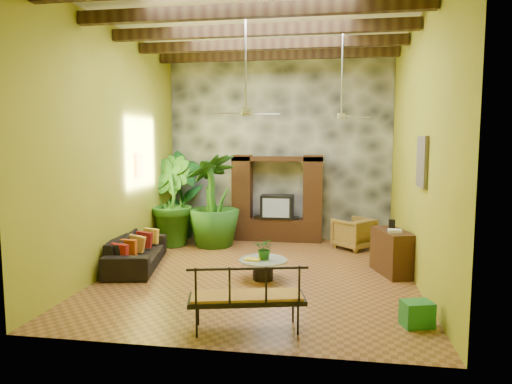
% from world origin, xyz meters
% --- Properties ---
extents(ground, '(7.00, 7.00, 0.00)m').
position_xyz_m(ground, '(0.00, 0.00, 0.00)').
color(ground, brown).
rests_on(ground, ground).
extents(ceiling, '(6.00, 7.00, 0.02)m').
position_xyz_m(ceiling, '(0.00, 0.00, 5.00)').
color(ceiling, silver).
rests_on(ceiling, back_wall).
extents(back_wall, '(6.00, 0.02, 5.00)m').
position_xyz_m(back_wall, '(0.00, 3.50, 2.50)').
color(back_wall, olive).
rests_on(back_wall, ground).
extents(left_wall, '(0.02, 7.00, 5.00)m').
position_xyz_m(left_wall, '(-3.00, 0.00, 2.50)').
color(left_wall, olive).
rests_on(left_wall, ground).
extents(right_wall, '(0.02, 7.00, 5.00)m').
position_xyz_m(right_wall, '(3.00, 0.00, 2.50)').
color(right_wall, olive).
rests_on(right_wall, ground).
extents(stone_accent_wall, '(5.98, 0.10, 4.98)m').
position_xyz_m(stone_accent_wall, '(0.00, 3.44, 2.50)').
color(stone_accent_wall, '#33363A').
rests_on(stone_accent_wall, ground).
extents(ceiling_beams, '(5.95, 5.36, 0.22)m').
position_xyz_m(ceiling_beams, '(0.00, 0.00, 4.78)').
color(ceiling_beams, '#332310').
rests_on(ceiling_beams, ceiling).
extents(entertainment_center, '(2.40, 0.55, 2.30)m').
position_xyz_m(entertainment_center, '(0.00, 3.14, 0.97)').
color(entertainment_center, black).
rests_on(entertainment_center, ground).
extents(ceiling_fan_front, '(1.28, 1.28, 1.86)m').
position_xyz_m(ceiling_fan_front, '(-0.20, -0.40, 3.40)').
color(ceiling_fan_front, '#B6B5BA').
rests_on(ceiling_fan_front, ceiling).
extents(ceiling_fan_back, '(1.28, 1.28, 1.86)m').
position_xyz_m(ceiling_fan_back, '(1.60, 1.20, 3.40)').
color(ceiling_fan_back, '#B6B5BA').
rests_on(ceiling_fan_back, ceiling).
extents(wall_art_mask, '(0.06, 0.32, 0.55)m').
position_xyz_m(wall_art_mask, '(-2.96, 1.00, 2.10)').
color(wall_art_mask, gold).
rests_on(wall_art_mask, left_wall).
extents(wall_art_painting, '(0.06, 0.70, 0.90)m').
position_xyz_m(wall_art_painting, '(2.96, -0.60, 2.30)').
color(wall_art_painting, '#236082').
rests_on(wall_art_painting, right_wall).
extents(sofa, '(1.36, 2.46, 0.68)m').
position_xyz_m(sofa, '(-2.65, 0.05, 0.34)').
color(sofa, black).
rests_on(sofa, ground).
extents(wicker_armchair, '(1.18, 1.18, 0.77)m').
position_xyz_m(wicker_armchair, '(2.00, 2.47, 0.39)').
color(wicker_armchair, olive).
rests_on(wicker_armchair, ground).
extents(tall_plant_a, '(1.54, 1.39, 2.42)m').
position_xyz_m(tall_plant_a, '(-2.65, 3.03, 1.21)').
color(tall_plant_a, '#1B6923').
rests_on(tall_plant_a, ground).
extents(tall_plant_b, '(1.62, 1.62, 2.31)m').
position_xyz_m(tall_plant_b, '(-2.65, 2.15, 1.15)').
color(tall_plant_b, '#266119').
rests_on(tall_plant_b, ground).
extents(tall_plant_c, '(1.81, 1.81, 2.35)m').
position_xyz_m(tall_plant_c, '(-1.52, 2.20, 1.18)').
color(tall_plant_c, '#225717').
rests_on(tall_plant_c, ground).
extents(coffee_table, '(0.93, 0.93, 0.40)m').
position_xyz_m(coffee_table, '(0.13, -0.43, 0.26)').
color(coffee_table, black).
rests_on(coffee_table, ground).
extents(centerpiece_plant, '(0.42, 0.37, 0.42)m').
position_xyz_m(centerpiece_plant, '(0.17, -0.41, 0.61)').
color(centerpiece_plant, '#1E5616').
rests_on(centerpiece_plant, coffee_table).
extents(yellow_tray, '(0.33, 0.27, 0.03)m').
position_xyz_m(yellow_tray, '(-0.05, -0.52, 0.42)').
color(yellow_tray, gold).
rests_on(yellow_tray, coffee_table).
extents(iron_bench, '(1.71, 0.95, 0.57)m').
position_xyz_m(iron_bench, '(0.25, -2.88, 0.53)').
color(iron_bench, black).
rests_on(iron_bench, ground).
extents(side_console, '(0.81, 1.21, 0.89)m').
position_xyz_m(side_console, '(2.65, 0.37, 0.44)').
color(side_console, '#361B11').
rests_on(side_console, ground).
extents(green_bin, '(0.49, 0.42, 0.37)m').
position_xyz_m(green_bin, '(2.65, -2.30, 0.18)').
color(green_bin, '#20792B').
rests_on(green_bin, ground).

